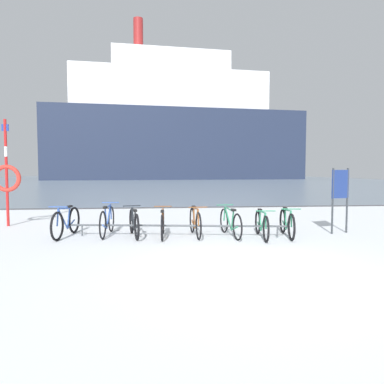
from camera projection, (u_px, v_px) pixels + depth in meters
The scene contains 13 objects.
ground at pixel (167, 181), 59.36m from camera, with size 80.00×132.00×0.08m.
bike_rack at pixel (179, 226), 8.78m from camera, with size 5.46×0.80×0.31m.
bicycle_0 at pixel (66, 222), 8.76m from camera, with size 0.46×1.75×0.82m.
bicycle_1 at pixel (107, 221), 8.97m from camera, with size 0.46×1.75×0.82m.
bicycle_2 at pixel (134, 223), 8.79m from camera, with size 0.50×1.62×0.75m.
bicycle_3 at pixel (163, 224), 8.73m from camera, with size 0.46×1.61×0.74m.
bicycle_4 at pixel (195, 222), 8.86m from camera, with size 0.46×1.65×0.80m.
bicycle_5 at pixel (230, 223), 8.83m from camera, with size 0.46×1.73×0.77m.
bicycle_6 at pixel (262, 225), 8.60m from camera, with size 0.46×1.71×0.74m.
bicycle_7 at pixel (287, 223), 8.76m from camera, with size 0.46×1.64×0.76m.
info_sign at pixel (340, 190), 9.21m from camera, with size 0.54×0.19×1.74m.
rescue_post at pixel (7, 176), 10.39m from camera, with size 0.83×0.13×3.19m.
ferry_ship at pixel (175, 127), 66.37m from camera, with size 48.75×13.95×29.59m.
Camera 1 is at (-1.52, -5.59, 1.67)m, focal length 32.56 mm.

